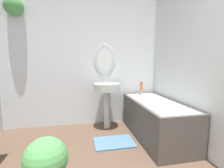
% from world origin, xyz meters
% --- Properties ---
extents(wall_back, '(3.01, 0.30, 2.40)m').
position_xyz_m(wall_back, '(-0.06, 2.71, 1.26)').
color(wall_back, silver).
rests_on(wall_back, ground_plane).
extents(wall_right, '(0.06, 2.81, 2.40)m').
position_xyz_m(wall_right, '(1.47, 1.35, 1.20)').
color(wall_right, silver).
rests_on(wall_right, ground_plane).
extents(pedestal_sink, '(0.48, 0.48, 0.92)m').
position_xyz_m(pedestal_sink, '(0.40, 2.41, 0.65)').
color(pedestal_sink, '#B2BCB2').
rests_on(pedestal_sink, ground_plane).
extents(bathtub, '(0.64, 1.48, 0.66)m').
position_xyz_m(bathtub, '(1.10, 1.90, 0.30)').
color(bathtub, '#4C4742').
rests_on(bathtub, ground_plane).
extents(shampoo_bottle, '(0.06, 0.06, 0.17)m').
position_xyz_m(shampoo_bottle, '(1.08, 2.47, 0.74)').
color(shampoo_bottle, '#DB6633').
rests_on(shampoo_bottle, bathtub).
extents(potted_plant, '(0.39, 0.39, 0.53)m').
position_xyz_m(potted_plant, '(-0.40, 1.01, 0.30)').
color(potted_plant, silver).
rests_on(potted_plant, ground_plane).
extents(bath_mat, '(0.59, 0.41, 0.02)m').
position_xyz_m(bath_mat, '(0.40, 1.82, 0.01)').
color(bath_mat, '#4C7093').
rests_on(bath_mat, ground_plane).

